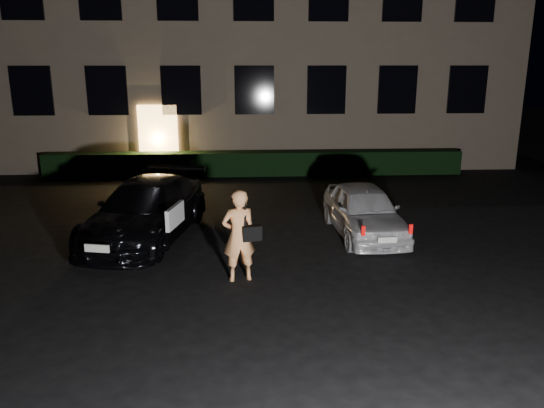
{
  "coord_description": "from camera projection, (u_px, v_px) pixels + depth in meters",
  "views": [
    {
      "loc": [
        -0.46,
        -8.44,
        3.99
      ],
      "look_at": [
        0.13,
        2.0,
        1.18
      ],
      "focal_mm": 35.0,
      "sensor_mm": 36.0,
      "label": 1
    }
  ],
  "objects": [
    {
      "name": "man",
      "position": [
        239.0,
        235.0,
        9.81
      ],
      "size": [
        0.79,
        0.56,
        1.76
      ],
      "rotation": [
        0.0,
        0.0,
        3.38
      ],
      "color": "#FFA663",
      "rests_on": "ground"
    },
    {
      "name": "sedan",
      "position": [
        146.0,
        210.0,
        12.26
      ],
      "size": [
        2.84,
        4.91,
        1.34
      ],
      "rotation": [
        0.0,
        0.0,
        -0.22
      ],
      "color": "black",
      "rests_on": "ground"
    },
    {
      "name": "ground",
      "position": [
        271.0,
        299.0,
        9.2
      ],
      "size": [
        80.0,
        80.0,
        0.0
      ],
      "primitive_type": "plane",
      "color": "black",
      "rests_on": "ground"
    },
    {
      "name": "hedge",
      "position": [
        255.0,
        163.0,
        19.21
      ],
      "size": [
        15.0,
        0.7,
        0.85
      ],
      "primitive_type": "cube",
      "color": "black",
      "rests_on": "ground"
    },
    {
      "name": "hatch",
      "position": [
        364.0,
        210.0,
        12.49
      ],
      "size": [
        1.63,
        3.62,
        1.21
      ],
      "rotation": [
        0.0,
        0.0,
        0.06
      ],
      "color": "silver",
      "rests_on": "ground"
    },
    {
      "name": "building",
      "position": [
        251.0,
        12.0,
        22.09
      ],
      "size": [
        20.0,
        8.11,
        12.0
      ],
      "color": "#6E5D4E",
      "rests_on": "ground"
    }
  ]
}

